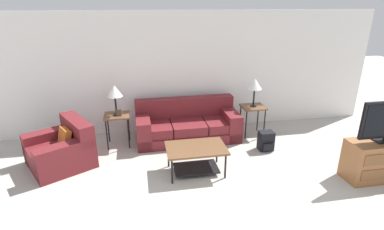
# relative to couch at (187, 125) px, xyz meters

# --- Properties ---
(wall_back) EXTENTS (8.85, 0.06, 2.60)m
(wall_back) POSITION_rel_couch_xyz_m (0.03, 0.59, 1.01)
(wall_back) COLOR white
(wall_back) RESTS_ON ground_plane
(couch) EXTENTS (2.15, 0.97, 0.82)m
(couch) POSITION_rel_couch_xyz_m (0.00, 0.00, 0.00)
(couch) COLOR maroon
(couch) RESTS_ON ground_plane
(armchair) EXTENTS (1.35, 1.37, 0.80)m
(armchair) POSITION_rel_couch_xyz_m (-2.38, -0.70, -0.01)
(armchair) COLOR maroon
(armchair) RESTS_ON ground_plane
(coffee_table) EXTENTS (1.00, 0.66, 0.48)m
(coffee_table) POSITION_rel_couch_xyz_m (-0.08, -1.40, 0.06)
(coffee_table) COLOR brown
(coffee_table) RESTS_ON ground_plane
(side_table_left) EXTENTS (0.49, 0.45, 0.66)m
(side_table_left) POSITION_rel_couch_xyz_m (-1.43, -0.08, 0.28)
(side_table_left) COLOR brown
(side_table_left) RESTS_ON ground_plane
(side_table_right) EXTENTS (0.49, 0.45, 0.66)m
(side_table_right) POSITION_rel_couch_xyz_m (1.43, -0.08, 0.28)
(side_table_right) COLOR brown
(side_table_right) RESTS_ON ground_plane
(table_lamp_left) EXTENTS (0.30, 0.30, 0.60)m
(table_lamp_left) POSITION_rel_couch_xyz_m (-1.43, -0.08, 0.84)
(table_lamp_left) COLOR black
(table_lamp_left) RESTS_ON side_table_left
(table_lamp_right) EXTENTS (0.30, 0.30, 0.60)m
(table_lamp_right) POSITION_rel_couch_xyz_m (1.43, -0.08, 0.84)
(table_lamp_right) COLOR black
(table_lamp_right) RESTS_ON side_table_right
(tv_console) EXTENTS (1.15, 0.46, 0.67)m
(tv_console) POSITION_rel_couch_xyz_m (2.86, -2.11, 0.04)
(tv_console) COLOR #935B33
(tv_console) RESTS_ON ground_plane
(backpack) EXTENTS (0.28, 0.29, 0.39)m
(backpack) POSITION_rel_couch_xyz_m (1.44, -0.83, -0.11)
(backpack) COLOR black
(backpack) RESTS_ON ground_plane
(picture_frame) EXTENTS (0.10, 0.04, 0.13)m
(picture_frame) POSITION_rel_couch_xyz_m (-1.38, -0.14, 0.43)
(picture_frame) COLOR #4C3828
(picture_frame) RESTS_ON side_table_left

